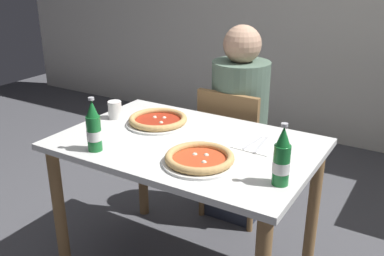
# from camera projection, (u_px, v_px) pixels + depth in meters

# --- Properties ---
(dining_table_main) EXTENTS (1.20, 0.80, 0.75)m
(dining_table_main) POSITION_uv_depth(u_px,v_px,m) (187.00, 163.00, 2.08)
(dining_table_main) COLOR silver
(dining_table_main) RESTS_ON ground_plane
(chair_behind_table) EXTENTS (0.40, 0.40, 0.85)m
(chair_behind_table) POSITION_uv_depth(u_px,v_px,m) (234.00, 147.00, 2.64)
(chair_behind_table) COLOR olive
(chair_behind_table) RESTS_ON ground_plane
(diner_seated) EXTENTS (0.34, 0.34, 1.21)m
(diner_seated) POSITION_uv_depth(u_px,v_px,m) (239.00, 129.00, 2.64)
(diner_seated) COLOR #2D3342
(diner_seated) RESTS_ON ground_plane
(pizza_margherita_near) EXTENTS (0.32, 0.32, 0.04)m
(pizza_margherita_near) POSITION_uv_depth(u_px,v_px,m) (200.00, 159.00, 1.81)
(pizza_margherita_near) COLOR white
(pizza_margherita_near) RESTS_ON dining_table_main
(pizza_marinara_far) EXTENTS (0.33, 0.33, 0.04)m
(pizza_marinara_far) POSITION_uv_depth(u_px,v_px,m) (158.00, 120.00, 2.24)
(pizza_marinara_far) COLOR white
(pizza_marinara_far) RESTS_ON dining_table_main
(beer_bottle_left) EXTENTS (0.07, 0.07, 0.25)m
(beer_bottle_left) POSITION_uv_depth(u_px,v_px,m) (94.00, 128.00, 1.91)
(beer_bottle_left) COLOR #196B2D
(beer_bottle_left) RESTS_ON dining_table_main
(beer_bottle_center) EXTENTS (0.07, 0.07, 0.25)m
(beer_bottle_center) POSITION_uv_depth(u_px,v_px,m) (282.00, 159.00, 1.61)
(beer_bottle_center) COLOR #196B2D
(beer_bottle_center) RESTS_ON dining_table_main
(napkin_with_cutlery) EXTENTS (0.19, 0.19, 0.01)m
(napkin_with_cutlery) POSITION_uv_depth(u_px,v_px,m) (257.00, 145.00, 1.99)
(napkin_with_cutlery) COLOR white
(napkin_with_cutlery) RESTS_ON dining_table_main
(paper_cup) EXTENTS (0.07, 0.07, 0.09)m
(paper_cup) POSITION_uv_depth(u_px,v_px,m) (115.00, 110.00, 2.32)
(paper_cup) COLOR white
(paper_cup) RESTS_ON dining_table_main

